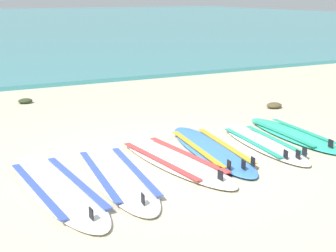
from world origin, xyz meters
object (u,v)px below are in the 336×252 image
(surfboard_2, at_px, (173,160))
(surfboard_4, at_px, (263,143))
(surfboard_0, at_px, (57,188))
(surfboard_1, at_px, (117,175))
(surfboard_5, at_px, (293,134))
(surfboard_3, at_px, (211,149))

(surfboard_2, relative_size, surfboard_4, 1.15)
(surfboard_0, distance_m, surfboard_4, 3.08)
(surfboard_1, relative_size, surfboard_5, 1.17)
(surfboard_3, distance_m, surfboard_5, 1.50)
(surfboard_3, relative_size, surfboard_5, 1.14)
(surfboard_1, height_order, surfboard_2, same)
(surfboard_0, distance_m, surfboard_3, 2.28)
(surfboard_2, bearing_deg, surfboard_5, 5.74)
(surfboard_4, bearing_deg, surfboard_3, 173.31)
(surfboard_0, xyz_separation_m, surfboard_4, (3.06, 0.32, 0.00))
(surfboard_2, relative_size, surfboard_5, 1.16)
(surfboard_2, distance_m, surfboard_4, 1.49)
(surfboard_5, bearing_deg, surfboard_0, -172.77)
(surfboard_4, height_order, surfboard_5, same)
(surfboard_3, xyz_separation_m, surfboard_5, (1.50, 0.06, -0.00))
(surfboard_2, xyz_separation_m, surfboard_5, (2.17, 0.22, 0.00))
(surfboard_0, bearing_deg, surfboard_1, 5.62)
(surfboard_3, xyz_separation_m, surfboard_4, (0.82, -0.10, 0.00))
(surfboard_1, relative_size, surfboard_3, 1.03)
(surfboard_0, height_order, surfboard_1, same)
(surfboard_4, distance_m, surfboard_5, 0.70)
(surfboard_0, xyz_separation_m, surfboard_3, (2.25, 0.41, 0.00))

